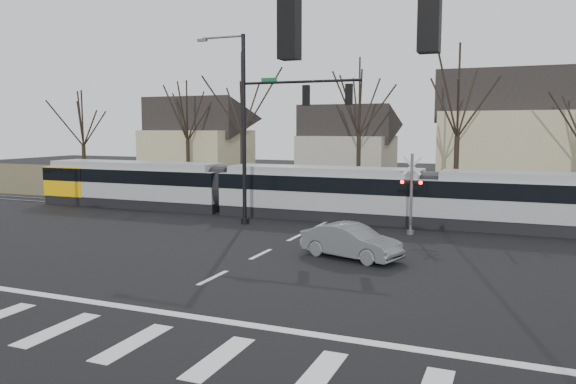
% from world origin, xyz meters
% --- Properties ---
extents(ground, '(140.00, 140.00, 0.00)m').
position_xyz_m(ground, '(0.00, 0.00, 0.00)').
color(ground, black).
extents(grass_verge, '(140.00, 28.00, 0.01)m').
position_xyz_m(grass_verge, '(0.00, 32.00, 0.01)').
color(grass_verge, '#38331E').
rests_on(grass_verge, ground).
extents(crosswalk, '(27.00, 2.60, 0.01)m').
position_xyz_m(crosswalk, '(0.00, -4.00, 0.01)').
color(crosswalk, silver).
rests_on(crosswalk, ground).
extents(stop_line, '(28.00, 0.35, 0.01)m').
position_xyz_m(stop_line, '(0.00, -1.80, 0.01)').
color(stop_line, silver).
rests_on(stop_line, ground).
extents(lane_dashes, '(0.18, 30.00, 0.01)m').
position_xyz_m(lane_dashes, '(0.00, 16.00, 0.01)').
color(lane_dashes, silver).
rests_on(lane_dashes, ground).
extents(rail_pair, '(90.00, 1.52, 0.06)m').
position_xyz_m(rail_pair, '(0.00, 15.80, 0.03)').
color(rail_pair, '#59595E').
rests_on(rail_pair, ground).
extents(tram, '(39.38, 2.92, 2.98)m').
position_xyz_m(tram, '(-0.81, 16.00, 1.63)').
color(tram, gray).
rests_on(tram, ground).
extents(sedan, '(3.92, 5.05, 1.38)m').
position_xyz_m(sedan, '(3.67, 6.76, 0.69)').
color(sedan, slate).
rests_on(sedan, ground).
extents(signal_pole_near_right, '(6.72, 0.44, 8.00)m').
position_xyz_m(signal_pole_near_right, '(10.11, -6.00, 5.17)').
color(signal_pole_near_right, black).
rests_on(signal_pole_near_right, ground).
extents(signal_pole_far, '(9.28, 0.44, 10.20)m').
position_xyz_m(signal_pole_far, '(-2.41, 12.50, 5.70)').
color(signal_pole_far, black).
rests_on(signal_pole_far, ground).
extents(rail_crossing_signal, '(1.08, 0.36, 4.00)m').
position_xyz_m(rail_crossing_signal, '(5.00, 12.79, 1.89)').
color(rail_crossing_signal, '#59595B').
rests_on(rail_crossing_signal, ground).
extents(tree_row, '(59.20, 7.20, 10.00)m').
position_xyz_m(tree_row, '(2.00, 26.00, 5.00)').
color(tree_row, black).
rests_on(tree_row, ground).
extents(house_a, '(9.72, 8.64, 8.60)m').
position_xyz_m(house_a, '(-20.00, 34.00, 4.46)').
color(house_a, tan).
rests_on(house_a, ground).
extents(house_b, '(8.64, 7.56, 7.65)m').
position_xyz_m(house_b, '(-5.00, 36.00, 3.97)').
color(house_b, gray).
rests_on(house_b, ground).
extents(house_c, '(10.80, 8.64, 10.10)m').
position_xyz_m(house_c, '(9.00, 33.00, 5.23)').
color(house_c, tan).
rests_on(house_c, ground).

